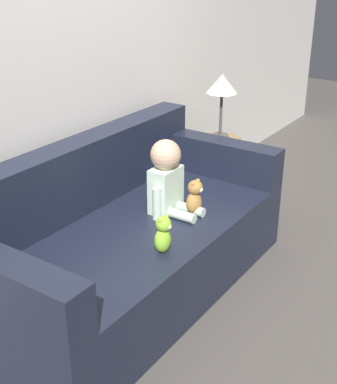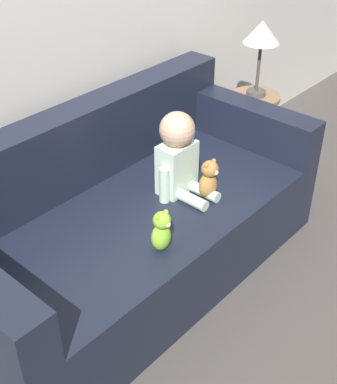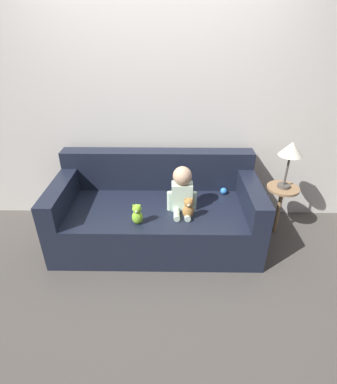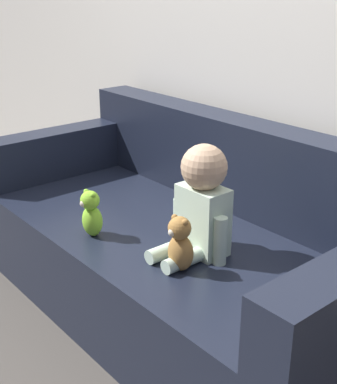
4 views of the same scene
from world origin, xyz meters
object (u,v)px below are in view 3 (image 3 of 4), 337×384
at_px(side_table, 288,166).
at_px(couch, 157,212).
at_px(plush_toy_side, 137,214).
at_px(teddy_bear_brown, 188,208).
at_px(person_baby, 182,190).
at_px(toy_ball, 224,191).

bearing_deg(side_table, couch, -175.55).
distance_m(plush_toy_side, side_table, 1.48).
distance_m(couch, teddy_bear_brown, 0.46).
height_order(person_baby, toy_ball, person_baby).
bearing_deg(plush_toy_side, person_baby, 31.52).
height_order(plush_toy_side, toy_ball, plush_toy_side).
relative_size(couch, side_table, 1.93).
bearing_deg(couch, toy_ball, 14.04).
xyz_separation_m(toy_ball, side_table, (0.57, -0.07, 0.32)).
distance_m(toy_ball, side_table, 0.65).
bearing_deg(person_baby, side_table, 12.43).
height_order(person_baby, plush_toy_side, person_baby).
height_order(teddy_bear_brown, side_table, side_table).
relative_size(plush_toy_side, side_table, 0.20).
height_order(toy_ball, side_table, side_table).
relative_size(person_baby, plush_toy_side, 2.18).
height_order(teddy_bear_brown, toy_ball, teddy_bear_brown).
xyz_separation_m(couch, teddy_bear_brown, (0.29, -0.27, 0.23)).
bearing_deg(teddy_bear_brown, side_table, 21.21).
relative_size(toy_ball, side_table, 0.07).
bearing_deg(teddy_bear_brown, person_baby, 109.93).
bearing_deg(toy_ball, plush_toy_side, -147.16).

